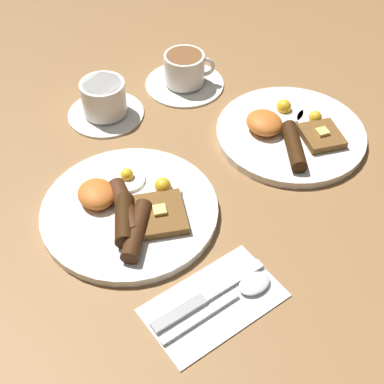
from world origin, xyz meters
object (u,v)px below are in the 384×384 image
Objects in this scene: knife at (203,298)px; teacup_near at (104,101)px; spoon at (244,290)px; teacup_far at (185,73)px; breakfast_plate_far at (290,132)px; breakfast_plate_near at (130,209)px.

teacup_near is at bearing 78.20° from knife.
teacup_far is at bearing 64.01° from spoon.
teacup_far is (-0.01, 0.18, -0.00)m from teacup_near.
breakfast_plate_far is 1.53× the size of spoon.
teacup_near reaches higher than teacup_far.
breakfast_plate_far is at bearing 94.50° from breakfast_plate_near.
breakfast_plate_near is at bearing 90.27° from knife.
breakfast_plate_near is 0.20m from knife.
knife is at bearing -6.51° from teacup_near.
breakfast_plate_near is 1.75× the size of teacup_far.
spoon is at bearing -20.13° from teacup_far.
teacup_near is 0.18m from teacup_far.
teacup_near is (-0.23, -0.27, 0.02)m from breakfast_plate_far.
spoon is at bearing -23.13° from knife.
knife is (0.20, 0.02, -0.01)m from breakfast_plate_near.
breakfast_plate_far is 1.46× the size of knife.
teacup_far is (-0.24, -0.09, 0.02)m from breakfast_plate_far.
teacup_far is 0.90× the size of spoon.
breakfast_plate_far is 0.39m from knife.
breakfast_plate_near is 1.58× the size of spoon.
teacup_far is 0.86× the size of knife.
breakfast_plate_far is at bearing 29.58° from knife.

